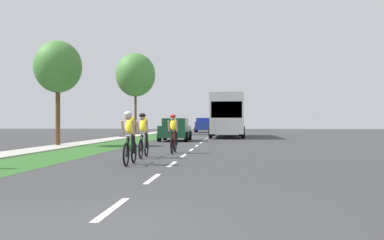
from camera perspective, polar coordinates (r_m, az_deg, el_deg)
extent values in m
plane|color=#38383A|center=(25.25, 0.80, -3.14)|extent=(120.00, 120.00, 0.00)
cube|color=#2D6026|center=(26.00, -9.72, -3.05)|extent=(2.61, 70.00, 0.01)
cube|color=#B2ADA3|center=(26.60, -14.11, -2.98)|extent=(1.59, 70.00, 0.10)
cube|color=white|center=(6.74, -10.10, -11.02)|extent=(0.12, 1.80, 0.01)
cube|color=white|center=(10.13, -5.01, -7.41)|extent=(0.12, 1.80, 0.01)
cube|color=white|center=(13.57, -2.52, -5.59)|extent=(0.12, 1.80, 0.01)
cube|color=white|center=(17.04, -1.05, -4.51)|extent=(0.12, 1.80, 0.01)
cube|color=white|center=(20.52, -0.08, -3.79)|extent=(0.12, 1.80, 0.01)
cube|color=white|center=(24.00, 0.61, -3.28)|extent=(0.12, 1.80, 0.01)
cube|color=white|center=(27.49, 1.12, -2.90)|extent=(0.12, 1.80, 0.01)
cube|color=white|center=(30.98, 1.52, -2.61)|extent=(0.12, 1.80, 0.01)
cube|color=white|center=(34.47, 1.83, -2.37)|extent=(0.12, 1.80, 0.01)
cube|color=white|center=(37.97, 2.09, -2.18)|extent=(0.12, 1.80, 0.01)
cube|color=white|center=(41.46, 2.30, -2.02)|extent=(0.12, 1.80, 0.01)
cube|color=white|center=(44.96, 2.49, -1.88)|extent=(0.12, 1.80, 0.01)
cube|color=white|center=(48.45, 2.64, -1.77)|extent=(0.12, 1.80, 0.01)
cube|color=white|center=(51.95, 2.78, -1.67)|extent=(0.12, 1.80, 0.01)
cube|color=white|center=(55.45, 2.89, -1.58)|extent=(0.12, 1.80, 0.01)
torus|color=black|center=(14.00, -7.40, -4.05)|extent=(0.06, 0.68, 0.68)
torus|color=black|center=(12.98, -8.36, -4.35)|extent=(0.06, 0.68, 0.68)
cylinder|color=#194C2D|center=(13.38, -7.95, -3.45)|extent=(0.04, 0.59, 0.43)
cylinder|color=#194C2D|center=(13.65, -7.70, -2.97)|extent=(0.04, 0.04, 0.55)
cylinder|color=#194C2D|center=(13.41, -7.91, -2.03)|extent=(0.03, 0.55, 0.03)
cylinder|color=black|center=(12.98, -8.34, -2.05)|extent=(0.42, 0.02, 0.02)
ellipsoid|color=yellow|center=(13.48, -7.84, -0.62)|extent=(0.30, 0.54, 0.63)
sphere|color=tan|center=(13.20, -8.10, 0.41)|extent=(0.20, 0.20, 0.20)
ellipsoid|color=white|center=(13.21, -8.10, 0.76)|extent=(0.24, 0.28, 0.16)
cylinder|color=tan|center=(13.24, -8.78, -0.97)|extent=(0.07, 0.26, 0.45)
cylinder|color=tan|center=(13.17, -7.42, -0.98)|extent=(0.07, 0.26, 0.45)
cylinder|color=black|center=(13.60, -8.18, -3.40)|extent=(0.10, 0.30, 0.60)
cylinder|color=black|center=(13.50, -7.40, -3.00)|extent=(0.10, 0.25, 0.61)
torus|color=black|center=(16.58, -5.81, -3.46)|extent=(0.06, 0.68, 0.68)
torus|color=black|center=(15.56, -6.51, -3.67)|extent=(0.06, 0.68, 0.68)
cylinder|color=silver|center=(15.97, -6.21, -2.94)|extent=(0.04, 0.59, 0.43)
cylinder|color=silver|center=(16.24, -6.03, -2.54)|extent=(0.04, 0.04, 0.55)
cylinder|color=silver|center=(16.00, -6.18, -1.75)|extent=(0.03, 0.55, 0.03)
cylinder|color=black|center=(15.56, -6.49, -1.76)|extent=(0.42, 0.02, 0.02)
ellipsoid|color=yellow|center=(16.07, -6.13, -0.57)|extent=(0.30, 0.54, 0.63)
sphere|color=tan|center=(15.79, -6.32, 0.30)|extent=(0.20, 0.20, 0.20)
ellipsoid|color=black|center=(15.79, -6.32, 0.59)|extent=(0.24, 0.28, 0.16)
cylinder|color=tan|center=(15.82, -6.89, -0.86)|extent=(0.07, 0.26, 0.45)
cylinder|color=tan|center=(15.76, -5.75, -0.86)|extent=(0.07, 0.26, 0.45)
cylinder|color=black|center=(16.18, -6.43, -2.90)|extent=(0.10, 0.30, 0.60)
cylinder|color=black|center=(16.09, -5.76, -2.56)|extent=(0.10, 0.25, 0.61)
torus|color=black|center=(18.79, -2.16, -3.09)|extent=(0.06, 0.68, 0.68)
torus|color=black|center=(17.76, -2.55, -3.25)|extent=(0.06, 0.68, 0.68)
cylinder|color=red|center=(18.16, -2.39, -2.62)|extent=(0.04, 0.59, 0.43)
cylinder|color=red|center=(18.44, -2.28, -2.27)|extent=(0.04, 0.04, 0.55)
cylinder|color=red|center=(18.20, -2.37, -1.57)|extent=(0.03, 0.55, 0.03)
cylinder|color=black|center=(17.76, -2.54, -1.57)|extent=(0.42, 0.02, 0.02)
ellipsoid|color=yellow|center=(18.27, -2.34, -0.53)|extent=(0.30, 0.54, 0.63)
sphere|color=tan|center=(17.99, -2.45, 0.23)|extent=(0.20, 0.20, 0.20)
ellipsoid|color=red|center=(17.99, -2.45, 0.48)|extent=(0.24, 0.28, 0.16)
cylinder|color=tan|center=(18.01, -2.95, -0.79)|extent=(0.07, 0.26, 0.45)
cylinder|color=tan|center=(17.97, -1.94, -0.79)|extent=(0.07, 0.26, 0.45)
cylinder|color=black|center=(18.38, -2.62, -2.59)|extent=(0.10, 0.30, 0.60)
cylinder|color=black|center=(18.30, -2.02, -2.29)|extent=(0.10, 0.25, 0.61)
cube|color=#194C2D|center=(30.32, -2.15, -1.45)|extent=(1.76, 4.30, 0.76)
cube|color=#194C2D|center=(30.46, -2.11, -0.28)|extent=(1.55, 2.24, 0.52)
cube|color=#1E2833|center=(29.50, -2.34, -0.32)|extent=(1.44, 0.08, 0.44)
cylinder|color=black|center=(29.13, -4.18, -2.13)|extent=(0.22, 0.64, 0.64)
cylinder|color=black|center=(28.91, -0.73, -2.15)|extent=(0.22, 0.64, 0.64)
cylinder|color=black|center=(31.76, -3.44, -1.98)|extent=(0.22, 0.64, 0.64)
cylinder|color=black|center=(31.57, -0.27, -1.99)|extent=(0.22, 0.64, 0.64)
cube|color=silver|center=(38.56, 4.44, 0.71)|extent=(2.50, 11.60, 3.10)
cube|color=#1E2833|center=(38.57, 4.44, 1.31)|extent=(2.52, 10.67, 0.64)
cube|color=#1E2833|center=(32.79, 4.40, 1.33)|extent=(2.25, 0.06, 1.20)
cylinder|color=black|center=(34.82, 2.36, -1.57)|extent=(0.28, 0.96, 0.96)
cylinder|color=black|center=(34.81, 6.48, -1.56)|extent=(0.28, 0.96, 0.96)
cylinder|color=black|center=(41.77, 2.74, -1.35)|extent=(0.28, 0.96, 0.96)
cylinder|color=black|center=(41.76, 6.17, -1.35)|extent=(0.28, 0.96, 0.96)
cube|color=#23389E|center=(56.11, 1.51, -0.74)|extent=(1.90, 4.70, 1.00)
cube|color=#23389E|center=(56.31, 1.52, -0.01)|extent=(1.71, 2.91, 0.52)
cube|color=#1E2833|center=(55.05, 1.45, -0.13)|extent=(1.56, 0.08, 0.44)
cylinder|color=black|center=(54.77, 0.43, -1.22)|extent=(0.25, 0.72, 0.72)
cylinder|color=black|center=(54.66, 2.42, -1.23)|extent=(0.25, 0.72, 0.72)
cylinder|color=black|center=(57.58, 0.64, -1.18)|extent=(0.25, 0.72, 0.72)
cylinder|color=black|center=(57.48, 2.53, -1.18)|extent=(0.25, 0.72, 0.72)
cylinder|color=brown|center=(24.78, -16.65, 0.51)|extent=(0.24, 0.24, 3.20)
ellipsoid|color=#478438|center=(24.95, -16.64, 6.50)|extent=(2.51, 2.51, 2.76)
cylinder|color=brown|center=(45.71, -7.18, 0.93)|extent=(0.24, 0.24, 4.46)
ellipsoid|color=#478438|center=(45.95, -7.18, 5.71)|extent=(3.99, 3.99, 4.39)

